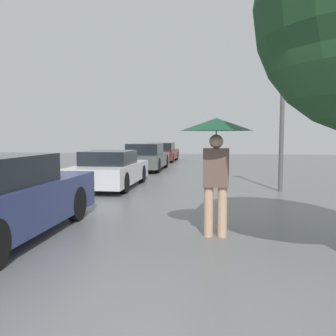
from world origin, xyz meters
TOP-DOWN VIEW (x-y plane):
  - pedestrian at (0.12, 3.05)m, footprint 1.12×1.12m
  - parked_car_second at (-3.15, 8.46)m, footprint 1.64×4.04m
  - parked_car_third at (-3.15, 14.38)m, footprint 1.71×4.27m
  - parked_car_farthest at (-3.28, 20.51)m, footprint 1.78×4.29m
  - street_lamp at (1.98, 8.20)m, footprint 0.40×0.40m

SIDE VIEW (x-z plane):
  - parked_car_second at x=-3.15m, z-range -0.03..1.11m
  - parked_car_farthest at x=-3.28m, z-range -0.04..1.12m
  - parked_car_third at x=-3.15m, z-range -0.04..1.20m
  - pedestrian at x=0.12m, z-range 0.58..2.46m
  - street_lamp at x=1.98m, z-range 0.85..4.96m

